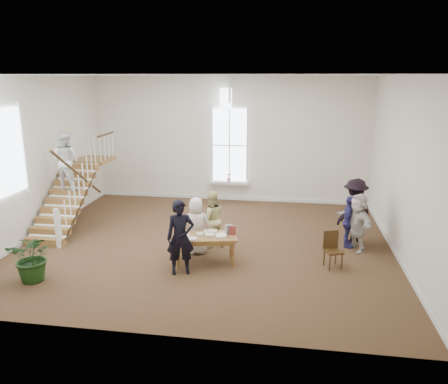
% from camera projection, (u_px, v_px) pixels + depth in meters
% --- Properties ---
extents(ground, '(10.00, 10.00, 0.00)m').
position_uv_depth(ground, '(207.00, 243.00, 12.08)').
color(ground, '#3F2C19').
rests_on(ground, ground).
extents(room_shell, '(10.49, 10.00, 10.00)m').
position_uv_depth(room_shell, '(229.00, 190.00, 16.17)').
color(room_shell, white).
rests_on(room_shell, ground).
extents(staircase, '(1.10, 4.10, 2.92)m').
position_uv_depth(staircase, '(68.00, 175.00, 13.02)').
color(staircase, brown).
rests_on(staircase, ground).
extents(library_table, '(1.64, 1.06, 0.77)m').
position_uv_depth(library_table, '(205.00, 239.00, 10.65)').
color(library_table, brown).
rests_on(library_table, ground).
extents(police_officer, '(0.75, 0.61, 1.77)m').
position_uv_depth(police_officer, '(180.00, 237.00, 10.03)').
color(police_officer, black).
rests_on(police_officer, ground).
extents(elderly_woman, '(0.81, 0.61, 1.49)m').
position_uv_depth(elderly_woman, '(196.00, 226.00, 11.24)').
color(elderly_woman, silver).
rests_on(elderly_woman, ground).
extents(person_yellow, '(0.93, 0.84, 1.55)m').
position_uv_depth(person_yellow, '(211.00, 219.00, 11.67)').
color(person_yellow, beige).
rests_on(person_yellow, ground).
extents(woman_cluster_a, '(0.53, 0.89, 1.42)m').
position_uv_depth(woman_cluster_a, '(349.00, 222.00, 11.65)').
color(woman_cluster_a, navy).
rests_on(woman_cluster_a, ground).
extents(woman_cluster_b, '(1.32, 1.25, 1.79)m').
position_uv_depth(woman_cluster_b, '(355.00, 210.00, 12.01)').
color(woman_cluster_b, black).
rests_on(woman_cluster_b, ground).
extents(woman_cluster_c, '(1.06, 1.49, 1.55)m').
position_uv_depth(woman_cluster_c, '(358.00, 222.00, 11.42)').
color(woman_cluster_c, beige).
rests_on(woman_cluster_c, ground).
extents(floor_plant, '(1.15, 1.04, 1.13)m').
position_uv_depth(floor_plant, '(33.00, 257.00, 9.74)').
color(floor_plant, '#153410').
rests_on(floor_plant, ground).
extents(side_chair, '(0.50, 0.50, 0.89)m').
position_uv_depth(side_chair, '(332.00, 247.00, 10.49)').
color(side_chair, '#311F0D').
rests_on(side_chair, ground).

